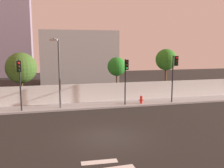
# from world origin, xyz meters

# --- Properties ---
(ground_plane) EXTENTS (80.00, 80.00, 0.00)m
(ground_plane) POSITION_xyz_m (0.00, 0.00, 0.00)
(ground_plane) COLOR black
(sidewalk) EXTENTS (36.00, 2.40, 0.15)m
(sidewalk) POSITION_xyz_m (0.00, 8.20, 0.07)
(sidewalk) COLOR #9F9F9F
(sidewalk) RESTS_ON ground
(perimeter_wall) EXTENTS (36.00, 0.18, 1.80)m
(perimeter_wall) POSITION_xyz_m (0.00, 9.49, 1.05)
(perimeter_wall) COLOR silver
(perimeter_wall) RESTS_ON sidewalk
(traffic_light_left) EXTENTS (0.46, 1.30, 4.56)m
(traffic_light_left) POSITION_xyz_m (8.10, 6.98, 3.48)
(traffic_light_left) COLOR black
(traffic_light_left) RESTS_ON sidewalk
(traffic_light_center) EXTENTS (0.37, 1.64, 4.34)m
(traffic_light_center) POSITION_xyz_m (-5.78, 6.78, 3.34)
(traffic_light_center) COLOR black
(traffic_light_center) RESTS_ON sidewalk
(traffic_light_right) EXTENTS (0.42, 1.24, 4.28)m
(traffic_light_right) POSITION_xyz_m (3.30, 7.00, 3.28)
(traffic_light_right) COLOR black
(traffic_light_right) RESTS_ON sidewalk
(street_lamp_curbside) EXTENTS (0.84, 1.89, 6.11)m
(street_lamp_curbside) POSITION_xyz_m (-2.64, 7.49, 3.80)
(street_lamp_curbside) COLOR #4C4C51
(street_lamp_curbside) RESTS_ON sidewalk
(fire_hydrant) EXTENTS (0.44, 0.26, 0.75)m
(fire_hydrant) POSITION_xyz_m (5.04, 7.63, 0.55)
(fire_hydrant) COLOR red
(fire_hydrant) RESTS_ON sidewalk
(roadside_tree_midleft) EXTENTS (2.93, 2.93, 5.03)m
(roadside_tree_midleft) POSITION_xyz_m (-6.04, 10.60, 3.56)
(roadside_tree_midleft) COLOR brown
(roadside_tree_midleft) RESTS_ON ground
(roadside_tree_midright) EXTENTS (1.95, 1.95, 4.48)m
(roadside_tree_midright) POSITION_xyz_m (3.39, 10.60, 3.48)
(roadside_tree_midright) COLOR brown
(roadside_tree_midright) RESTS_ON ground
(roadside_tree_rightmost) EXTENTS (2.32, 2.32, 5.31)m
(roadside_tree_rightmost) POSITION_xyz_m (8.97, 10.60, 4.12)
(roadside_tree_rightmost) COLOR brown
(roadside_tree_rightmost) RESTS_ON ground
(low_building_distant) EXTENTS (11.12, 6.00, 7.80)m
(low_building_distant) POSITION_xyz_m (0.85, 23.49, 3.90)
(low_building_distant) COLOR #9E9E9E
(low_building_distant) RESTS_ON ground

